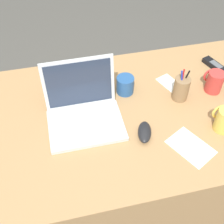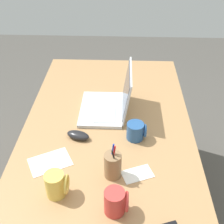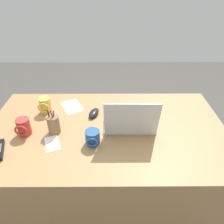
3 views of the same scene
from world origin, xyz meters
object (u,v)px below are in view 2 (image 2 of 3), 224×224
at_px(coffee_mug_spare, 136,131).
at_px(coffee_mug_tall, 116,202).
at_px(pen_holder, 113,165).
at_px(coffee_mug_white, 56,185).
at_px(laptop, 110,103).
at_px(computer_mouse, 78,135).

bearing_deg(coffee_mug_spare, coffee_mug_tall, -11.58).
bearing_deg(pen_holder, coffee_mug_white, -63.57).
bearing_deg(coffee_mug_spare, laptop, -148.38).
bearing_deg(laptop, pen_holder, 4.09).
relative_size(computer_mouse, pen_holder, 0.70).
xyz_separation_m(coffee_mug_tall, pen_holder, (-0.17, -0.02, 0.01)).
relative_size(coffee_mug_white, pen_holder, 0.66).
bearing_deg(coffee_mug_spare, coffee_mug_white, -42.49).
height_order(laptop, pen_holder, laptop).
distance_m(laptop, computer_mouse, 0.27).
height_order(laptop, computer_mouse, laptop).
distance_m(coffee_mug_tall, pen_holder, 0.18).
bearing_deg(pen_holder, coffee_mug_tall, 5.64).
relative_size(laptop, coffee_mug_tall, 3.02).
bearing_deg(computer_mouse, coffee_mug_spare, 110.36).
relative_size(computer_mouse, coffee_mug_spare, 1.21).
xyz_separation_m(computer_mouse, coffee_mug_spare, (-0.01, 0.28, 0.03)).
xyz_separation_m(laptop, pen_holder, (0.46, 0.03, 0.01)).
bearing_deg(coffee_mug_white, computer_mouse, 173.53).
distance_m(coffee_mug_tall, coffee_mug_spare, 0.42).
xyz_separation_m(laptop, coffee_mug_white, (0.56, -0.18, 0.00)).
xyz_separation_m(coffee_mug_tall, coffee_mug_spare, (-0.41, 0.08, -0.01)).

